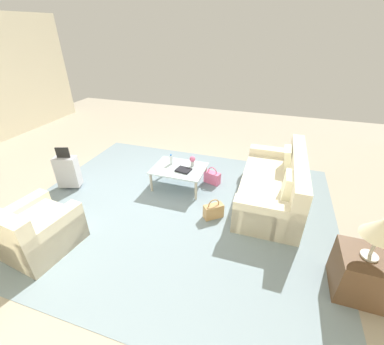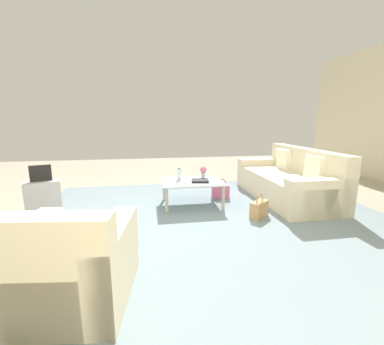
{
  "view_description": "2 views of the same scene",
  "coord_description": "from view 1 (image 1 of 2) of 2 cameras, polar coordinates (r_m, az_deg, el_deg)",
  "views": [
    {
      "loc": [
        -1.97,
        3.49,
        2.76
      ],
      "look_at": [
        -0.82,
        -0.02,
        0.64
      ],
      "focal_mm": 24.0,
      "sensor_mm": 36.0,
      "label": 1
    },
    {
      "loc": [
        0.28,
        3.54,
        1.39
      ],
      "look_at": [
        -0.35,
        -0.22,
        0.61
      ],
      "focal_mm": 24.0,
      "sensor_mm": 36.0,
      "label": 2
    }
  ],
  "objects": [
    {
      "name": "ground_plane",
      "position": [
        4.87,
        -9.31,
        -5.2
      ],
      "size": [
        12.0,
        12.0,
        0.0
      ],
      "primitive_type": "plane",
      "color": "#A89E89"
    },
    {
      "name": "area_rug",
      "position": [
        4.51,
        -3.55,
        -7.97
      ],
      "size": [
        5.2,
        4.4,
        0.01
      ],
      "primitive_type": "cube",
      "color": "gray",
      "rests_on": "ground"
    },
    {
      "name": "couch",
      "position": [
        4.78,
        18.26,
        -2.86
      ],
      "size": [
        1.0,
        2.19,
        0.89
      ],
      "color": "beige",
      "rests_on": "ground"
    },
    {
      "name": "armchair",
      "position": [
        4.21,
        -31.68,
        -11.41
      ],
      "size": [
        0.98,
        1.01,
        0.82
      ],
      "color": "beige",
      "rests_on": "ground"
    },
    {
      "name": "coffee_table",
      "position": [
        4.91,
        -2.89,
        0.57
      ],
      "size": [
        0.98,
        0.76,
        0.41
      ],
      "color": "silver",
      "rests_on": "ground"
    },
    {
      "name": "water_bottle",
      "position": [
        4.99,
        -4.68,
        2.88
      ],
      "size": [
        0.06,
        0.06,
        0.2
      ],
      "color": "silver",
      "rests_on": "coffee_table"
    },
    {
      "name": "coffee_table_book",
      "position": [
        4.78,
        -1.9,
        0.57
      ],
      "size": [
        0.3,
        0.25,
        0.03
      ],
      "primitive_type": "cube",
      "rotation": [
        0.0,
        0.0,
        -0.15
      ],
      "color": "black",
      "rests_on": "coffee_table"
    },
    {
      "name": "flower_vase",
      "position": [
        4.89,
        0.09,
        2.75
      ],
      "size": [
        0.11,
        0.11,
        0.21
      ],
      "color": "#B2B7BC",
      "rests_on": "coffee_table"
    },
    {
      "name": "side_table",
      "position": [
        3.72,
        33.37,
        -18.25
      ],
      "size": [
        0.55,
        0.55,
        0.56
      ],
      "primitive_type": "cube",
      "color": "#513823",
      "rests_on": "ground"
    },
    {
      "name": "table_lamp",
      "position": [
        3.3,
        36.69,
        -9.88
      ],
      "size": [
        0.38,
        0.38,
        0.54
      ],
      "color": "#ADA899",
      "rests_on": "side_table"
    },
    {
      "name": "suitcase_silver",
      "position": [
        5.42,
        -25.9,
        0.25
      ],
      "size": [
        0.45,
        0.33,
        0.85
      ],
      "color": "#B7B7BC",
      "rests_on": "ground"
    },
    {
      "name": "handbag_tan",
      "position": [
        4.26,
        4.79,
        -8.48
      ],
      "size": [
        0.34,
        0.31,
        0.36
      ],
      "color": "tan",
      "rests_on": "ground"
    },
    {
      "name": "handbag_pink",
      "position": [
        5.14,
        4.52,
        -1.08
      ],
      "size": [
        0.35,
        0.23,
        0.36
      ],
      "color": "pink",
      "rests_on": "ground"
    }
  ]
}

